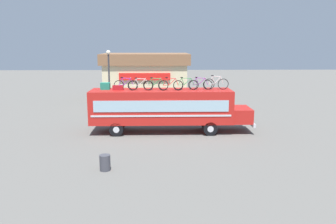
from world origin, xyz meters
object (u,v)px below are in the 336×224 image
at_px(luggage_bag_2, 118,88).
at_px(rooftop_bicycle_2, 140,85).
at_px(rooftop_bicycle_6, 200,84).
at_px(rooftop_bicycle_7, 216,84).
at_px(street_lamp, 109,75).
at_px(rooftop_bicycle_3, 156,85).
at_px(bus, 165,107).
at_px(luggage_bag_1, 105,86).
at_px(rooftop_bicycle_4, 171,85).
at_px(trash_bin, 105,163).
at_px(rooftop_bicycle_1, 126,85).
at_px(rooftop_bicycle_5, 186,84).

height_order(luggage_bag_2, rooftop_bicycle_2, rooftop_bicycle_2).
xyz_separation_m(rooftop_bicycle_6, rooftop_bicycle_7, (1.09, 0.01, 0.04)).
bearing_deg(street_lamp, rooftop_bicycle_3, -54.16).
bearing_deg(rooftop_bicycle_3, luggage_bag_2, 178.25).
relative_size(rooftop_bicycle_2, rooftop_bicycle_6, 1.03).
relative_size(bus, rooftop_bicycle_2, 6.42).
distance_m(luggage_bag_1, luggage_bag_2, 0.93).
bearing_deg(rooftop_bicycle_3, rooftop_bicycle_4, -14.36).
distance_m(rooftop_bicycle_7, street_lamp, 9.58).
bearing_deg(luggage_bag_1, rooftop_bicycle_3, -5.52).
xyz_separation_m(bus, luggage_bag_2, (-3.22, 0.01, 1.33)).
bearing_deg(luggage_bag_2, trash_bin, -88.76).
bearing_deg(luggage_bag_1, bus, -3.66).
bearing_deg(rooftop_bicycle_4, bus, 136.22).
bearing_deg(street_lamp, rooftop_bicycle_7, -32.96).
bearing_deg(luggage_bag_2, street_lamp, 104.19).
distance_m(bus, street_lamp, 7.23).
xyz_separation_m(luggage_bag_2, street_lamp, (-1.35, 5.33, 0.37)).
bearing_deg(trash_bin, rooftop_bicycle_7, 49.20).
height_order(bus, luggage_bag_2, luggage_bag_2).
distance_m(rooftop_bicycle_7, trash_bin, 10.43).
distance_m(luggage_bag_2, rooftop_bicycle_6, 5.61).
height_order(rooftop_bicycle_3, rooftop_bicycle_6, rooftop_bicycle_6).
distance_m(rooftop_bicycle_3, trash_bin, 8.29).
height_order(bus, trash_bin, bus).
distance_m(luggage_bag_2, street_lamp, 5.51).
distance_m(luggage_bag_1, rooftop_bicycle_4, 4.50).
bearing_deg(bus, rooftop_bicycle_4, -43.78).
relative_size(luggage_bag_1, rooftop_bicycle_1, 0.39).
xyz_separation_m(luggage_bag_2, rooftop_bicycle_2, (1.53, -0.22, 0.20)).
height_order(luggage_bag_1, rooftop_bicycle_2, rooftop_bicycle_2).
height_order(bus, street_lamp, street_lamp).
bearing_deg(rooftop_bicycle_1, rooftop_bicycle_4, -6.26).
bearing_deg(rooftop_bicycle_5, rooftop_bicycle_7, 3.34).
distance_m(rooftop_bicycle_2, street_lamp, 6.26).
bearing_deg(rooftop_bicycle_3, rooftop_bicycle_5, 1.96).
height_order(rooftop_bicycle_3, rooftop_bicycle_7, rooftop_bicycle_7).
distance_m(luggage_bag_2, rooftop_bicycle_5, 4.62).
bearing_deg(luggage_bag_1, rooftop_bicycle_7, -1.07).
distance_m(rooftop_bicycle_3, rooftop_bicycle_5, 2.06).
distance_m(trash_bin, street_lamp, 13.23).
distance_m(rooftop_bicycle_1, rooftop_bicycle_5, 4.07).
bearing_deg(rooftop_bicycle_1, rooftop_bicycle_5, -0.04).
relative_size(luggage_bag_1, rooftop_bicycle_4, 0.38).
relative_size(rooftop_bicycle_4, trash_bin, 2.19).
relative_size(rooftop_bicycle_1, rooftop_bicycle_7, 0.95).
bearing_deg(rooftop_bicycle_3, rooftop_bicycle_6, 3.47).
height_order(rooftop_bicycle_3, rooftop_bicycle_5, rooftop_bicycle_5).
distance_m(bus, luggage_bag_1, 4.36).
bearing_deg(trash_bin, luggage_bag_2, 91.24).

